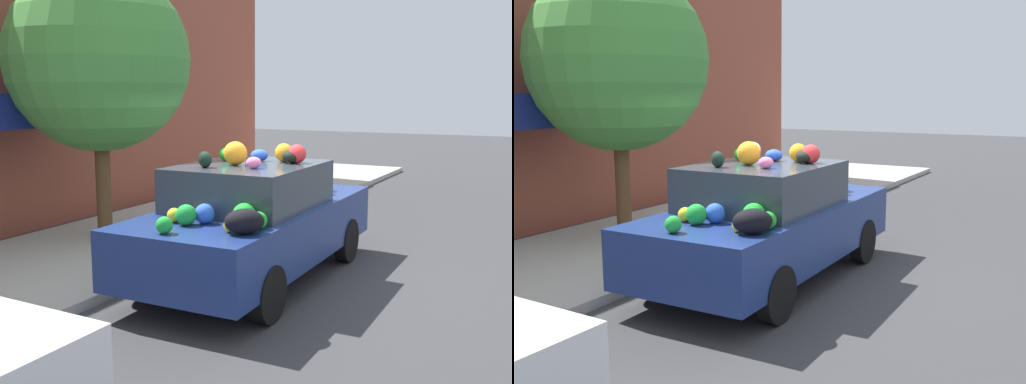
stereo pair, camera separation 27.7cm
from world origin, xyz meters
The scene contains 5 objects.
ground_plane centered at (0.00, 0.00, 0.00)m, with size 60.00×60.00×0.00m, color #38383A.
sidewalk_curb centered at (0.00, 2.70, 0.06)m, with size 24.00×3.20×0.13m.
street_tree centered at (0.44, 2.98, 2.97)m, with size 2.88×2.88×4.29m.
fire_hydrant centered at (2.27, 1.69, 0.47)m, with size 0.20×0.20×0.70m.
art_car centered at (-0.05, -0.06, 0.81)m, with size 4.35×1.89×1.86m.
Camera 2 is at (-6.67, -3.93, 2.45)m, focal length 42.00 mm.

